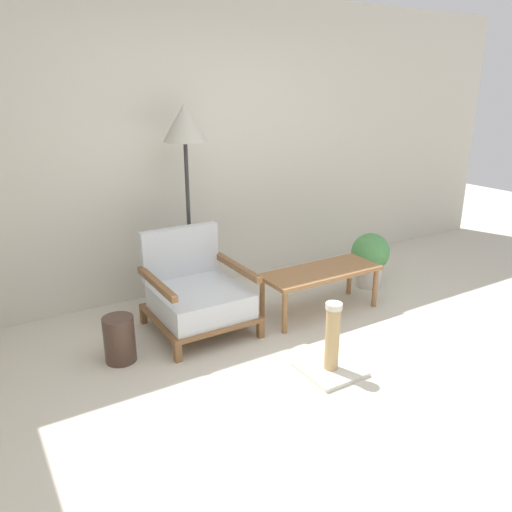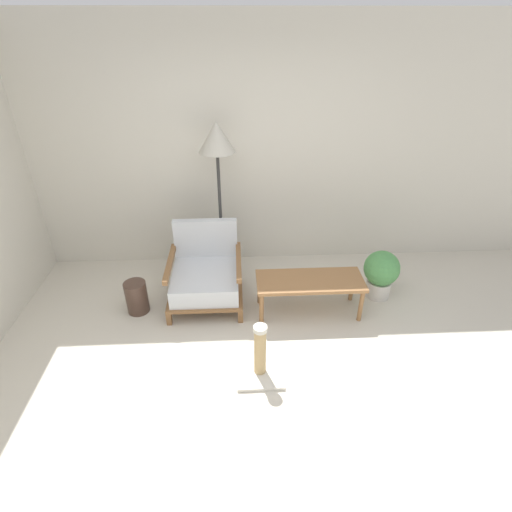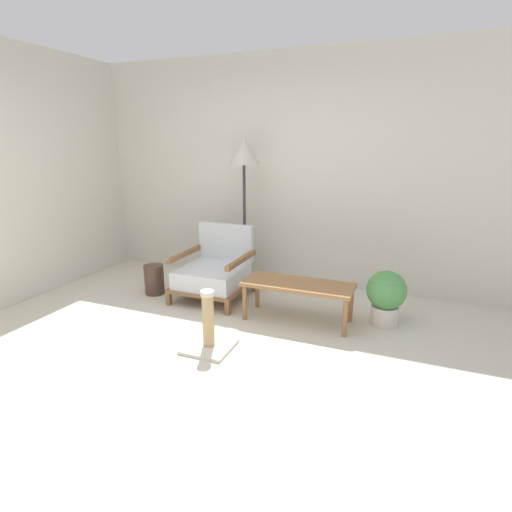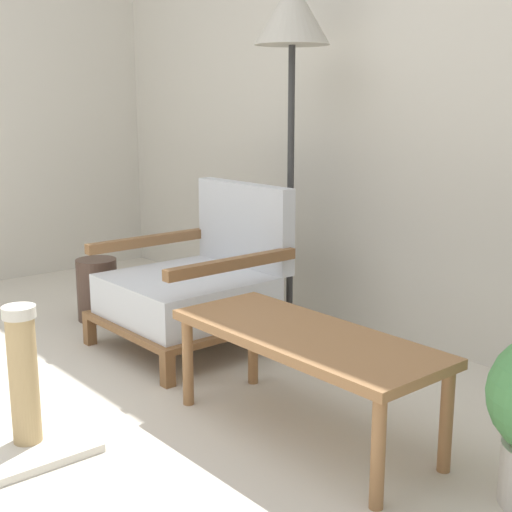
{
  "view_description": "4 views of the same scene",
  "coord_description": "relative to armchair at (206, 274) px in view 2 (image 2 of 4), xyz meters",
  "views": [
    {
      "loc": [
        -1.94,
        -1.99,
        1.89
      ],
      "look_at": [
        0.1,
        1.36,
        0.55
      ],
      "focal_mm": 35.0,
      "sensor_mm": 36.0,
      "label": 1
    },
    {
      "loc": [
        -0.07,
        -2.07,
        2.63
      ],
      "look_at": [
        0.1,
        1.36,
        0.55
      ],
      "focal_mm": 28.0,
      "sensor_mm": 36.0,
      "label": 2
    },
    {
      "loc": [
        1.6,
        -2.37,
        1.69
      ],
      "look_at": [
        0.1,
        1.36,
        0.55
      ],
      "focal_mm": 28.0,
      "sensor_mm": 36.0,
      "label": 3
    },
    {
      "loc": [
        2.35,
        -0.55,
        1.2
      ],
      "look_at": [
        0.1,
        1.36,
        0.55
      ],
      "focal_mm": 50.0,
      "sensor_mm": 36.0,
      "label": 4
    }
  ],
  "objects": [
    {
      "name": "armchair",
      "position": [
        0.0,
        0.0,
        0.0
      ],
      "size": [
        0.75,
        0.78,
        0.79
      ],
      "color": "brown",
      "rests_on": "ground_plane"
    },
    {
      "name": "ground_plane",
      "position": [
        0.42,
        -1.42,
        -0.31
      ],
      "size": [
        14.0,
        14.0,
        0.0
      ],
      "primitive_type": "plane",
      "color": "beige"
    },
    {
      "name": "vase",
      "position": [
        -0.7,
        -0.18,
        -0.14
      ],
      "size": [
        0.22,
        0.22,
        0.34
      ],
      "primitive_type": "cylinder",
      "color": "#473328",
      "rests_on": "ground_plane"
    },
    {
      "name": "scratching_post",
      "position": [
        0.5,
        -1.09,
        -0.15
      ],
      "size": [
        0.39,
        0.39,
        0.52
      ],
      "color": "beige",
      "rests_on": "ground_plane"
    },
    {
      "name": "wall_back",
      "position": [
        0.42,
        0.86,
        1.04
      ],
      "size": [
        8.0,
        0.06,
        2.7
      ],
      "color": "beige",
      "rests_on": "ground_plane"
    },
    {
      "name": "floor_lamp",
      "position": [
        0.16,
        0.47,
        1.23
      ],
      "size": [
        0.37,
        0.37,
        1.76
      ],
      "color": "#2D2D2D",
      "rests_on": "ground_plane"
    },
    {
      "name": "potted_plant",
      "position": [
        1.85,
        -0.05,
        -0.01
      ],
      "size": [
        0.37,
        0.37,
        0.54
      ],
      "color": "beige",
      "rests_on": "ground_plane"
    },
    {
      "name": "coffee_table",
      "position": [
        1.05,
        -0.28,
        0.04
      ],
      "size": [
        1.06,
        0.42,
        0.39
      ],
      "color": "olive",
      "rests_on": "ground_plane"
    }
  ]
}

